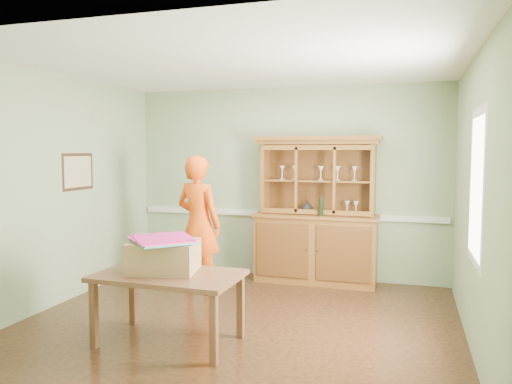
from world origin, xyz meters
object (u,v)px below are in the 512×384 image
(china_hutch, at_px, (316,231))
(person, at_px, (199,224))
(cardboard_box, at_px, (164,256))
(dining_table, at_px, (169,281))

(china_hutch, height_order, person, china_hutch)
(cardboard_box, relative_size, person, 0.35)
(cardboard_box, height_order, person, person)
(dining_table, height_order, cardboard_box, cardboard_box)
(dining_table, xyz_separation_m, cardboard_box, (-0.08, 0.06, 0.22))
(dining_table, height_order, person, person)
(china_hutch, xyz_separation_m, cardboard_box, (-1.01, -2.50, 0.10))
(dining_table, distance_m, person, 1.70)
(dining_table, bearing_deg, person, 105.15)
(china_hutch, bearing_deg, person, -144.93)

